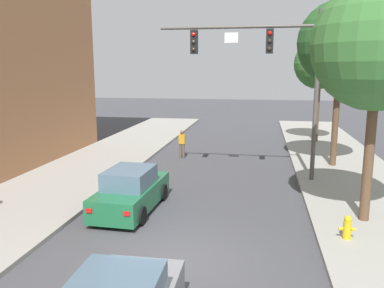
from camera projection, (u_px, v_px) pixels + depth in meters
name	position (u px, v px, depth m)	size (l,w,h in m)	color
ground_plane	(172.00, 262.00, 10.60)	(120.00, 120.00, 0.00)	#424247
traffic_signal_mast	(271.00, 63.00, 17.43)	(7.11, 0.38, 7.50)	#514C47
car_lead_green	(131.00, 191.00, 14.38)	(1.95, 4.29, 1.60)	#1E663D
pedestrian_crossing_road	(182.00, 143.00, 22.95)	(0.36, 0.22, 1.64)	brown
fire_hydrant	(347.00, 227.00, 11.65)	(0.48, 0.24, 0.72)	gold
street_tree_nearest	(378.00, 46.00, 12.15)	(4.11, 4.11, 7.75)	brown
street_tree_second	(341.00, 43.00, 19.62)	(4.27, 4.27, 8.39)	brown
street_tree_third	(320.00, 64.00, 26.83)	(3.45, 3.45, 7.09)	brown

